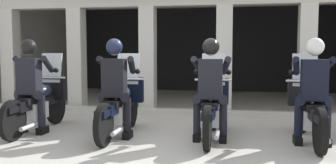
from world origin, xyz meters
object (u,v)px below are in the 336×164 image
object	(u,v)px
motorcycle_far_left	(40,102)
motorcycle_center_left	(121,104)
police_officer_far_left	(30,78)
motorcycle_far_right	(309,109)
police_officer_far_right	(314,82)
police_officer_center_left	(115,80)
motorcycle_center_right	(212,106)
police_officer_center_right	(211,81)

from	to	relation	value
motorcycle_far_left	motorcycle_center_left	distance (m)	1.50
motorcycle_center_left	police_officer_far_left	bearing A→B (deg)	-156.49
motorcycle_far_right	police_officer_far_right	world-z (taller)	police_officer_far_right
motorcycle_far_left	police_officer_center_left	xyz separation A→B (m)	(1.50, -0.35, 0.44)
motorcycle_far_right	motorcycle_center_left	bearing A→B (deg)	-162.81
motorcycle_center_right	police_officer_center_right	bearing A→B (deg)	-71.89
motorcycle_center_left	police_officer_center_left	xyz separation A→B (m)	(-0.00, -0.28, 0.44)
motorcycle_center_right	police_officer_far_left	bearing A→B (deg)	-156.30
motorcycle_center_left	police_officer_center_right	size ratio (longest dim) A/B	1.29
motorcycle_center_left	motorcycle_far_right	bearing A→B (deg)	17.45
motorcycle_far_left	motorcycle_center_left	bearing A→B (deg)	8.19
motorcycle_far_left	motorcycle_far_right	world-z (taller)	same
motorcycle_center_right	police_officer_far_right	distance (m)	1.58
police_officer_far_left	motorcycle_far_right	bearing A→B (deg)	14.92
police_officer_center_right	police_officer_center_left	bearing A→B (deg)	-159.36
motorcycle_far_left	police_officer_center_left	distance (m)	1.60
police_officer_far_left	motorcycle_far_right	distance (m)	4.54
police_officer_center_left	police_officer_center_right	distance (m)	1.50
motorcycle_far_right	police_officer_far_right	distance (m)	0.52
police_officer_center_left	motorcycle_center_right	distance (m)	1.60
police_officer_far_left	police_officer_far_right	xyz separation A→B (m)	(4.50, 0.06, 0.00)
police_officer_far_left	police_officer_center_right	distance (m)	3.00
motorcycle_far_left	motorcycle_center_right	bearing A→B (deg)	10.52
motorcycle_far_left	police_officer_far_right	bearing A→B (deg)	7.72
police_officer_center_right	motorcycle_far_right	size ratio (longest dim) A/B	0.78
motorcycle_far_left	police_officer_far_left	distance (m)	0.52
motorcycle_far_left	police_officer_far_left	world-z (taller)	police_officer_far_left
motorcycle_center_right	police_officer_center_right	distance (m)	0.52
motorcycle_center_left	police_officer_center_right	bearing A→B (deg)	6.65
police_officer_far_left	police_officer_center_left	xyz separation A→B (m)	(1.50, -0.06, 0.00)
police_officer_far_left	police_officer_center_right	bearing A→B (deg)	10.52
police_officer_far_right	police_officer_center_right	bearing A→B (deg)	-162.77
police_officer_far_left	motorcycle_far_left	bearing A→B (deg)	100.32
police_officer_center_left	motorcycle_far_right	bearing A→B (deg)	22.82
police_officer_center_right	motorcycle_far_right	xyz separation A→B (m)	(1.50, 0.34, -0.44)
motorcycle_far_left	police_officer_far_left	size ratio (longest dim) A/B	1.29
police_officer_far_left	police_officer_center_right	size ratio (longest dim) A/B	1.00
police_officer_far_left	police_officer_far_right	size ratio (longest dim) A/B	1.00
motorcycle_far_left	police_officer_far_right	distance (m)	4.53
motorcycle_center_right	police_officer_far_right	bearing A→B (deg)	9.95
motorcycle_far_left	motorcycle_far_right	distance (m)	4.51
police_officer_center_left	motorcycle_far_right	size ratio (longest dim) A/B	0.78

